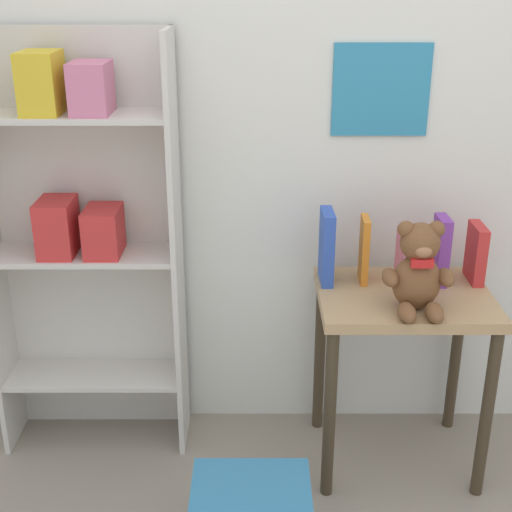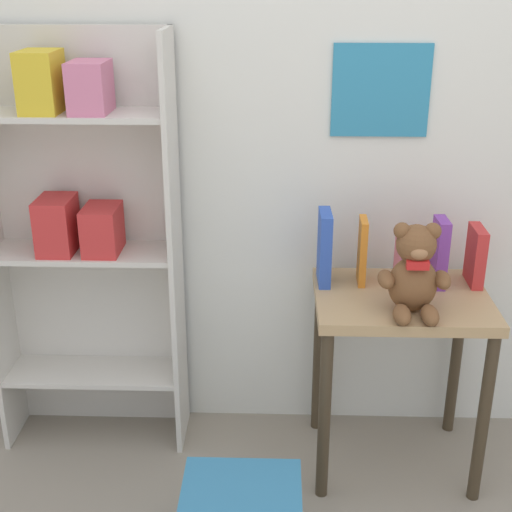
{
  "view_description": "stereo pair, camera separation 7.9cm",
  "coord_description": "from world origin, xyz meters",
  "px_view_note": "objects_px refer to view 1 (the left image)",
  "views": [
    {
      "loc": [
        -0.25,
        -0.95,
        1.64
      ],
      "look_at": [
        -0.25,
        1.2,
        0.76
      ],
      "focal_mm": 50.0,
      "sensor_mm": 36.0,
      "label": 1
    },
    {
      "loc": [
        -0.18,
        -0.95,
        1.64
      ],
      "look_at": [
        -0.25,
        1.2,
        0.76
      ],
      "focal_mm": 50.0,
      "sensor_mm": 36.0,
      "label": 2
    }
  ],
  "objects_px": {
    "book_standing_red": "(473,253)",
    "display_table": "(399,325)",
    "book_standing_blue": "(324,247)",
    "book_standing_purple": "(438,250)",
    "book_standing_pink": "(398,256)",
    "book_standing_orange": "(361,250)",
    "bookshelf_side": "(80,227)",
    "teddy_bear": "(415,270)"
  },
  "relations": [
    {
      "from": "book_standing_red",
      "to": "display_table",
      "type": "bearing_deg",
      "value": -156.63
    },
    {
      "from": "book_standing_blue",
      "to": "book_standing_purple",
      "type": "distance_m",
      "value": 0.38
    },
    {
      "from": "book_standing_pink",
      "to": "book_standing_blue",
      "type": "bearing_deg",
      "value": 178.45
    },
    {
      "from": "book_standing_orange",
      "to": "book_standing_purple",
      "type": "height_order",
      "value": "book_standing_purple"
    },
    {
      "from": "bookshelf_side",
      "to": "book_standing_pink",
      "type": "relative_size",
      "value": 8.09
    },
    {
      "from": "bookshelf_side",
      "to": "book_standing_blue",
      "type": "distance_m",
      "value": 0.82
    },
    {
      "from": "book_standing_blue",
      "to": "bookshelf_side",
      "type": "bearing_deg",
      "value": 174.46
    },
    {
      "from": "teddy_bear",
      "to": "book_standing_pink",
      "type": "bearing_deg",
      "value": 91.88
    },
    {
      "from": "teddy_bear",
      "to": "book_standing_red",
      "type": "relative_size",
      "value": 1.46
    },
    {
      "from": "book_standing_pink",
      "to": "book_standing_purple",
      "type": "bearing_deg",
      "value": -7.56
    },
    {
      "from": "book_standing_blue",
      "to": "book_standing_pink",
      "type": "height_order",
      "value": "book_standing_blue"
    },
    {
      "from": "bookshelf_side",
      "to": "teddy_bear",
      "type": "height_order",
      "value": "bookshelf_side"
    },
    {
      "from": "bookshelf_side",
      "to": "book_standing_purple",
      "type": "height_order",
      "value": "bookshelf_side"
    },
    {
      "from": "book_standing_blue",
      "to": "book_standing_red",
      "type": "bearing_deg",
      "value": -0.4
    },
    {
      "from": "book_standing_pink",
      "to": "book_standing_red",
      "type": "distance_m",
      "value": 0.25
    },
    {
      "from": "bookshelf_side",
      "to": "book_standing_blue",
      "type": "height_order",
      "value": "bookshelf_side"
    },
    {
      "from": "book_standing_orange",
      "to": "book_standing_blue",
      "type": "bearing_deg",
      "value": -177.37
    },
    {
      "from": "bookshelf_side",
      "to": "book_standing_red",
      "type": "distance_m",
      "value": 1.33
    },
    {
      "from": "book_standing_blue",
      "to": "book_standing_purple",
      "type": "relative_size",
      "value": 1.07
    },
    {
      "from": "bookshelf_side",
      "to": "book_standing_pink",
      "type": "xyz_separation_m",
      "value": [
        1.07,
        -0.06,
        -0.08
      ]
    },
    {
      "from": "book_standing_blue",
      "to": "book_standing_purple",
      "type": "xyz_separation_m",
      "value": [
        0.38,
        -0.01,
        -0.01
      ]
    },
    {
      "from": "book_standing_blue",
      "to": "book_standing_red",
      "type": "relative_size",
      "value": 1.26
    },
    {
      "from": "book_standing_pink",
      "to": "book_standing_purple",
      "type": "relative_size",
      "value": 0.78
    },
    {
      "from": "teddy_bear",
      "to": "book_standing_pink",
      "type": "xyz_separation_m",
      "value": [
        -0.01,
        0.22,
        -0.04
      ]
    },
    {
      "from": "book_standing_purple",
      "to": "bookshelf_side",
      "type": "bearing_deg",
      "value": 175.04
    },
    {
      "from": "teddy_bear",
      "to": "book_standing_pink",
      "type": "height_order",
      "value": "teddy_bear"
    },
    {
      "from": "display_table",
      "to": "book_standing_orange",
      "type": "relative_size",
      "value": 2.89
    },
    {
      "from": "display_table",
      "to": "book_standing_pink",
      "type": "relative_size",
      "value": 3.57
    },
    {
      "from": "book_standing_red",
      "to": "book_standing_blue",
      "type": "bearing_deg",
      "value": -178.62
    },
    {
      "from": "display_table",
      "to": "teddy_bear",
      "type": "bearing_deg",
      "value": -86.58
    },
    {
      "from": "display_table",
      "to": "book_standing_red",
      "type": "distance_m",
      "value": 0.35
    },
    {
      "from": "book_standing_pink",
      "to": "book_standing_purple",
      "type": "height_order",
      "value": "book_standing_purple"
    },
    {
      "from": "book_standing_purple",
      "to": "book_standing_red",
      "type": "bearing_deg",
      "value": 8.67
    },
    {
      "from": "display_table",
      "to": "book_standing_pink",
      "type": "xyz_separation_m",
      "value": [
        0.0,
        0.1,
        0.21
      ]
    },
    {
      "from": "book_standing_orange",
      "to": "book_standing_red",
      "type": "bearing_deg",
      "value": 2.52
    },
    {
      "from": "book_standing_pink",
      "to": "book_standing_red",
      "type": "bearing_deg",
      "value": 0.59
    },
    {
      "from": "bookshelf_side",
      "to": "teddy_bear",
      "type": "relative_size",
      "value": 5.12
    },
    {
      "from": "bookshelf_side",
      "to": "book_standing_red",
      "type": "xyz_separation_m",
      "value": [
        1.32,
        -0.05,
        -0.07
      ]
    },
    {
      "from": "bookshelf_side",
      "to": "book_standing_purple",
      "type": "distance_m",
      "value": 1.2
    },
    {
      "from": "book_standing_purple",
      "to": "book_standing_pink",
      "type": "bearing_deg",
      "value": 172.46
    },
    {
      "from": "bookshelf_side",
      "to": "book_standing_red",
      "type": "height_order",
      "value": "bookshelf_side"
    },
    {
      "from": "bookshelf_side",
      "to": "book_standing_pink",
      "type": "height_order",
      "value": "bookshelf_side"
    }
  ]
}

